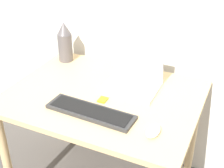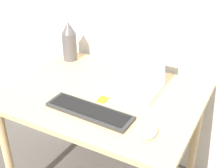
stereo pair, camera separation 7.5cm
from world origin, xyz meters
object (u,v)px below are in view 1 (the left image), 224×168
laptop (133,78)px  mp3_player (103,100)px  keyboard (91,112)px  mouse (153,131)px  vase (65,42)px

laptop → mp3_player: (-0.09, -0.21, -0.05)m
laptop → keyboard: (-0.09, -0.34, -0.05)m
mp3_player → mouse: bearing=-24.7°
mouse → vase: bearing=147.3°
keyboard → mouse: mouse is taller
keyboard → mp3_player: bearing=88.5°
keyboard → mp3_player: 0.13m
laptop → mouse: 0.43m
laptop → vase: vase is taller
mouse → vase: vase is taller
mp3_player → keyboard: bearing=-91.5°
laptop → keyboard: size_ratio=0.65×
mouse → keyboard: bearing=176.4°
laptop → mouse: size_ratio=2.83×
mouse → vase: (-0.77, 0.49, 0.11)m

